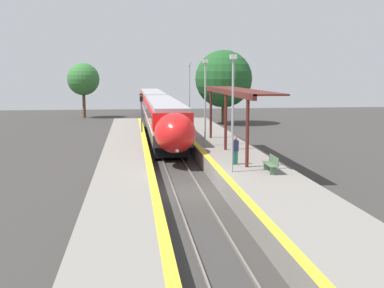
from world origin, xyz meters
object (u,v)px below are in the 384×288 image
Objects in this scene: lamppost_mid at (205,98)px; lamppost_far at (189,92)px; platform_bench at (272,164)px; railway_signal at (141,113)px; lamppost_near at (233,107)px; train at (158,110)px; person_waiting at (235,150)px.

lamppost_mid and lamppost_far have the same top height.
railway_signal is (-6.51, 18.62, 1.24)m from platform_bench.
lamppost_far is (-2.09, 19.43, 3.04)m from platform_bench.
lamppost_near is at bearing -76.40° from railway_signal.
lamppost_mid is 1.00× the size of lamppost_far.
train is 7.53× the size of lamppost_near.
lamppost_mid is at bearing 90.00° from lamppost_near.
person_waiting is at bearing -83.35° from train.
person_waiting is 0.26× the size of lamppost_far.
lamppost_far reaches higher than train.
lamppost_far is (4.42, 0.81, 1.80)m from railway_signal.
lamppost_near is at bearing 170.58° from platform_bench.
person_waiting is at bearing -72.66° from railway_signal.
platform_bench is at bearing -70.73° from railway_signal.
platform_bench is 0.37× the size of railway_signal.
train is at bearing 98.94° from platform_bench.
person_waiting is 0.26× the size of lamppost_mid.
train is at bearing 96.65° from person_waiting.
railway_signal is at bearing -101.03° from train.
train reaches higher than platform_bench.
lamppost_near is 1.00× the size of lamppost_mid.
train is at bearing 104.64° from lamppost_far.
platform_bench is 0.27× the size of lamppost_mid.
lamppost_mid is (2.44, -18.89, 2.31)m from train.
lamppost_near is at bearing -90.00° from lamppost_mid.
lamppost_far is at bearing 92.12° from person_waiting.
lamppost_mid is at bearing 101.92° from platform_bench.
person_waiting is 7.93m from lamppost_mid.
person_waiting is at bearing 120.76° from platform_bench.
person_waiting is at bearing -87.88° from lamppost_far.
lamppost_near is at bearing -106.60° from person_waiting.
railway_signal is (-5.05, 16.17, 0.88)m from person_waiting.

